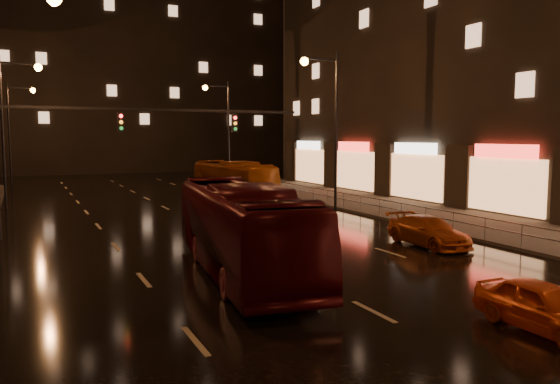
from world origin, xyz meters
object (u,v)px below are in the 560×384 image
bus_red (241,228)px  bus_curb (234,180)px  taxi_near (544,306)px  taxi_far (428,231)px

bus_red → bus_curb: 22.86m
bus_red → taxi_near: (4.60, -8.52, -0.95)m
taxi_near → bus_red: bearing=119.7°
bus_red → taxi_far: bus_red is taller
bus_red → taxi_far: 9.23m
bus_red → taxi_near: 9.73m
bus_red → bus_curb: (7.70, 21.53, -0.12)m
taxi_near → taxi_far: bearing=65.9°
bus_red → bus_curb: size_ratio=1.09×
bus_red → taxi_far: (9.12, 1.01, -0.94)m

